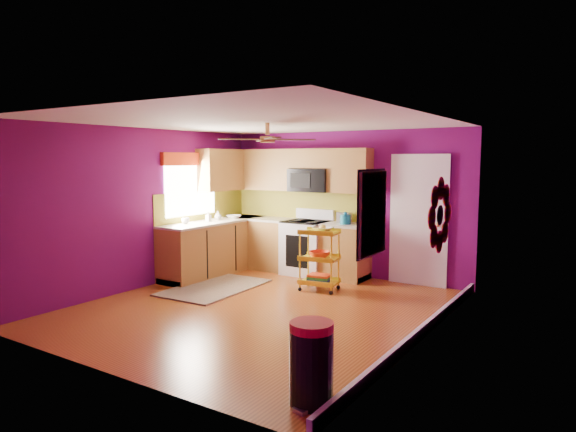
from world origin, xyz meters
The scene contains 18 objects.
ground centered at (0.00, 0.00, 0.00)m, with size 5.00×5.00×0.00m, color brown.
room_envelope centered at (0.03, 0.00, 1.63)m, with size 4.54×5.04×2.52m.
lower_cabinets centered at (-1.35, 1.82, 0.43)m, with size 2.81×2.31×0.94m.
electric_range centered at (-0.55, 2.17, 0.48)m, with size 0.76×0.66×1.13m.
upper_cabinetry centered at (-1.24, 2.17, 1.80)m, with size 2.80×2.30×1.26m.
left_window centered at (-2.22, 1.05, 1.74)m, with size 0.08×1.35×1.08m.
panel_door centered at (1.35, 2.47, 1.02)m, with size 0.95×0.11×2.15m.
right_wall_art centered at (2.23, -0.34, 1.44)m, with size 0.04×2.74×1.04m.
ceiling_fan centered at (0.00, 0.20, 2.29)m, with size 1.01×1.01×0.26m.
shag_rug centered at (-1.24, 0.51, 0.01)m, with size 1.05×1.72×0.02m, color black.
rolling_cart centered at (0.20, 1.30, 0.53)m, with size 0.63×0.50×1.03m.
trash_can centered at (1.97, -1.99, 0.35)m, with size 0.44×0.44×0.70m.
teal_kettle centered at (0.21, 2.15, 1.02)m, with size 0.18×0.18×0.21m.
toaster centered at (0.10, 2.31, 1.03)m, with size 0.22×0.15×0.18m, color beige.
soap_bottle_a centered at (-1.97, 1.20, 1.03)m, with size 0.08×0.08×0.17m, color #EA3F72.
soap_bottle_b centered at (-2.01, 1.51, 1.02)m, with size 0.12×0.12×0.16m, color white.
counter_dish centered at (-1.90, 1.82, 0.97)m, with size 0.25×0.25×0.06m, color white.
counter_cup centered at (-2.07, 0.75, 0.99)m, with size 0.13×0.13×0.10m, color white.
Camera 1 is at (4.00, -5.49, 2.01)m, focal length 32.00 mm.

